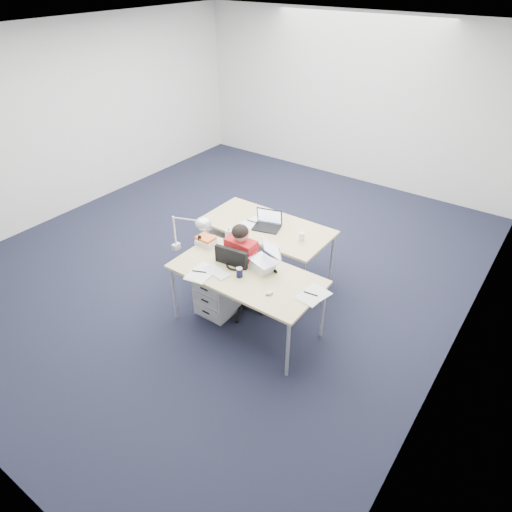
# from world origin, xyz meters

# --- Properties ---
(floor) EXTENTS (7.00, 7.00, 0.00)m
(floor) POSITION_xyz_m (0.00, 0.00, 0.00)
(floor) COLOR black
(floor) RESTS_ON ground
(room) EXTENTS (6.02, 7.02, 2.80)m
(room) POSITION_xyz_m (0.00, 0.00, 1.71)
(room) COLOR beige
(room) RESTS_ON ground
(desk_near) EXTENTS (1.60, 0.80, 0.73)m
(desk_near) POSITION_xyz_m (1.02, -0.95, 0.68)
(desk_near) COLOR tan
(desk_near) RESTS_ON ground
(desk_far) EXTENTS (1.60, 0.80, 0.73)m
(desk_far) POSITION_xyz_m (0.63, -0.00, 0.68)
(desk_far) COLOR tan
(desk_far) RESTS_ON ground
(office_chair) EXTENTS (0.66, 0.66, 0.93)m
(office_chair) POSITION_xyz_m (0.78, -0.75, 0.26)
(office_chair) COLOR black
(office_chair) RESTS_ON ground
(seated_person) EXTENTS (0.34, 0.60, 1.11)m
(seated_person) POSITION_xyz_m (0.78, -0.59, 0.56)
(seated_person) COLOR #B0191B
(seated_person) RESTS_ON ground
(drawer_pedestal_near) EXTENTS (0.40, 0.50, 0.55)m
(drawer_pedestal_near) POSITION_xyz_m (0.59, -0.88, 0.28)
(drawer_pedestal_near) COLOR #AFB2B5
(drawer_pedestal_near) RESTS_ON ground
(drawer_pedestal_far) EXTENTS (0.40, 0.50, 0.55)m
(drawer_pedestal_far) POSITION_xyz_m (0.07, -0.09, 0.28)
(drawer_pedestal_far) COLOR #AFB2B5
(drawer_pedestal_far) RESTS_ON ground
(silver_laptop) EXTENTS (0.34, 0.29, 0.30)m
(silver_laptop) POSITION_xyz_m (1.12, -0.80, 0.88)
(silver_laptop) COLOR silver
(silver_laptop) RESTS_ON desk_near
(wireless_keyboard) EXTENTS (0.33, 0.18, 0.02)m
(wireless_keyboard) POSITION_xyz_m (0.76, -1.12, 0.74)
(wireless_keyboard) COLOR white
(wireless_keyboard) RESTS_ON desk_near
(computer_mouse) EXTENTS (0.09, 0.11, 0.03)m
(computer_mouse) POSITION_xyz_m (1.41, -1.10, 0.75)
(computer_mouse) COLOR white
(computer_mouse) RESTS_ON desk_near
(headphones) EXTENTS (0.26, 0.20, 0.04)m
(headphones) POSITION_xyz_m (0.85, -0.92, 0.75)
(headphones) COLOR black
(headphones) RESTS_ON desk_near
(can_koozie) EXTENTS (0.08, 0.08, 0.11)m
(can_koozie) POSITION_xyz_m (1.01, -1.04, 0.78)
(can_koozie) COLOR #121238
(can_koozie) RESTS_ON desk_near
(water_bottle) EXTENTS (0.11, 0.11, 0.26)m
(water_bottle) POSITION_xyz_m (0.57, -0.67, 0.86)
(water_bottle) COLOR silver
(water_bottle) RESTS_ON desk_near
(bear_figurine) EXTENTS (0.09, 0.07, 0.17)m
(bear_figurine) POSITION_xyz_m (0.86, -0.71, 0.82)
(bear_figurine) COLOR #287E21
(bear_figurine) RESTS_ON desk_near
(book_stack) EXTENTS (0.25, 0.20, 0.10)m
(book_stack) POSITION_xyz_m (0.31, -0.76, 0.78)
(book_stack) COLOR silver
(book_stack) RESTS_ON desk_near
(cordless_phone) EXTENTS (0.04, 0.02, 0.13)m
(cordless_phone) POSITION_xyz_m (0.27, -0.82, 0.80)
(cordless_phone) COLOR black
(cordless_phone) RESTS_ON desk_near
(papers_left) EXTENTS (0.26, 0.35, 0.01)m
(papers_left) POSITION_xyz_m (0.64, -1.23, 0.74)
(papers_left) COLOR #F9FC92
(papers_left) RESTS_ON desk_near
(papers_right) EXTENTS (0.27, 0.34, 0.01)m
(papers_right) POSITION_xyz_m (1.77, -0.88, 0.74)
(papers_right) COLOR #F9FC92
(papers_right) RESTS_ON desk_near
(sunglasses) EXTENTS (0.12, 0.07, 0.03)m
(sunglasses) POSITION_xyz_m (1.24, -0.76, 0.74)
(sunglasses) COLOR black
(sunglasses) RESTS_ON desk_near
(desk_lamp) EXTENTS (0.52, 0.26, 0.56)m
(desk_lamp) POSITION_xyz_m (0.27, -1.03, 1.01)
(desk_lamp) COLOR silver
(desk_lamp) RESTS_ON desk_near
(dark_laptop) EXTENTS (0.39, 0.38, 0.23)m
(dark_laptop) POSITION_xyz_m (0.67, -0.06, 0.85)
(dark_laptop) COLOR black
(dark_laptop) RESTS_ON desk_far
(far_cup) EXTENTS (0.09, 0.09, 0.10)m
(far_cup) POSITION_xyz_m (1.15, -0.05, 0.78)
(far_cup) COLOR white
(far_cup) RESTS_ON desk_far
(far_papers) EXTENTS (0.29, 0.36, 0.01)m
(far_papers) POSITION_xyz_m (0.46, -0.04, 0.73)
(far_papers) COLOR white
(far_papers) RESTS_ON desk_far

